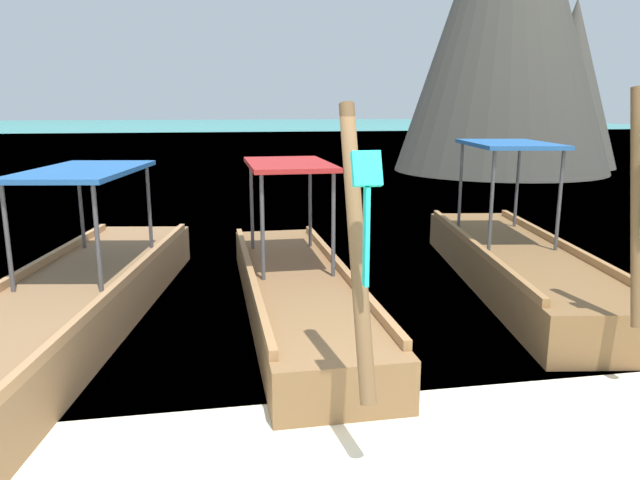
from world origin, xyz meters
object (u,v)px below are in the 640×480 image
(longtail_boat_turquoise_ribbon, at_px, (297,288))
(longtail_boat_green_ribbon, at_px, (517,263))
(karst_rock, at_px, (516,9))
(longtail_boat_violet_ribbon, at_px, (66,306))

(longtail_boat_turquoise_ribbon, relative_size, longtail_boat_green_ribbon, 1.02)
(longtail_boat_green_ribbon, relative_size, karst_rock, 0.46)
(longtail_boat_violet_ribbon, distance_m, karst_rock, 21.96)
(longtail_boat_violet_ribbon, bearing_deg, longtail_boat_green_ribbon, 7.78)
(longtail_boat_violet_ribbon, xyz_separation_m, karst_rock, (13.67, 16.12, 5.96))
(karst_rock, bearing_deg, longtail_boat_turquoise_ribbon, -124.67)
(longtail_boat_green_ribbon, bearing_deg, karst_rock, 63.39)
(longtail_boat_violet_ribbon, height_order, karst_rock, karst_rock)
(longtail_boat_violet_ribbon, relative_size, karst_rock, 0.57)
(karst_rock, bearing_deg, longtail_boat_violet_ribbon, -130.31)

